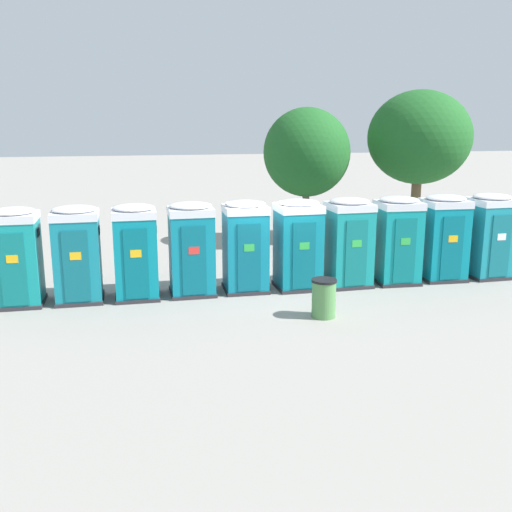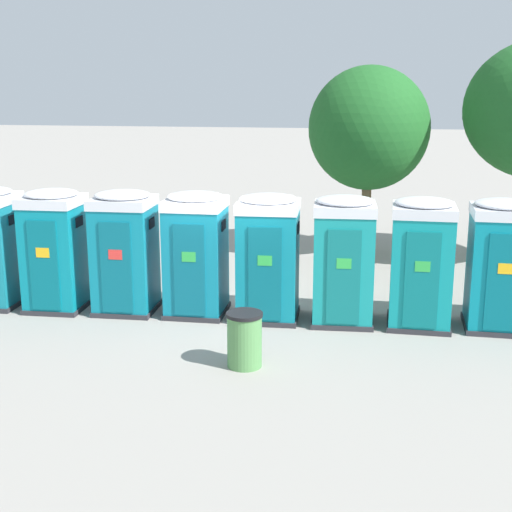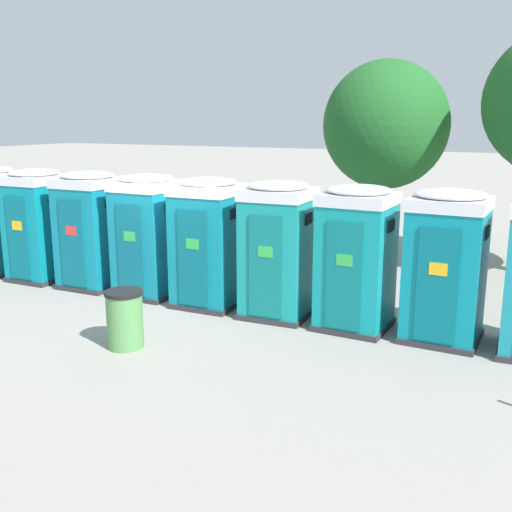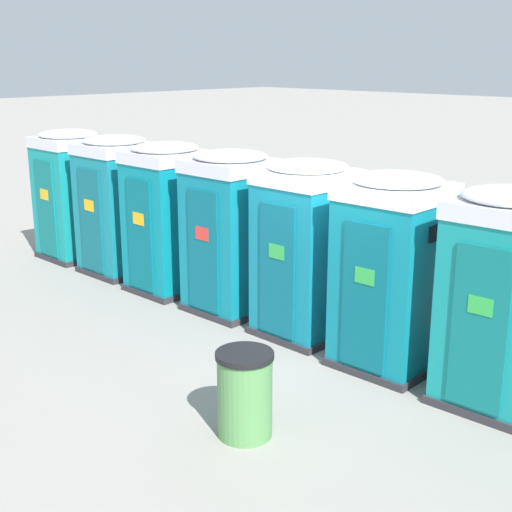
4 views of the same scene
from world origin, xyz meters
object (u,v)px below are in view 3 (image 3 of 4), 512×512
(portapotty_5, at_px, (208,242))
(portapotty_6, at_px, (278,249))
(portapotty_7, at_px, (356,257))
(portapotty_2, at_px, (38,224))
(portapotty_8, at_px, (446,265))
(portapotty_4, at_px, (148,235))
(portapotty_3, at_px, (91,229))
(street_tree_1, at_px, (386,125))
(trash_can, at_px, (125,319))

(portapotty_5, relative_size, portapotty_6, 1.00)
(portapotty_7, bearing_deg, portapotty_5, -179.70)
(portapotty_5, relative_size, portapotty_7, 1.00)
(portapotty_2, height_order, portapotty_8, same)
(portapotty_2, bearing_deg, portapotty_7, 0.53)
(portapotty_8, bearing_deg, portapotty_2, -179.07)
(portapotty_4, distance_m, portapotty_6, 2.99)
(portapotty_3, xyz_separation_m, portapotty_7, (5.98, -0.00, 0.00))
(portapotty_5, distance_m, portapotty_7, 2.99)
(portapotty_2, xyz_separation_m, street_tree_1, (6.37, 5.88, 2.17))
(portapotty_4, xyz_separation_m, portapotty_6, (2.99, -0.05, -0.00))
(portapotty_6, distance_m, portapotty_7, 1.49)
(trash_can, bearing_deg, street_tree_1, 77.12)
(portapotty_2, distance_m, portapotty_5, 4.49)
(portapotty_2, distance_m, portapotty_8, 8.97)
(portapotty_4, bearing_deg, portapotty_2, -177.78)
(portapotty_2, bearing_deg, portapotty_5, 0.68)
(street_tree_1, bearing_deg, portapotty_6, -93.80)
(portapotty_8, distance_m, street_tree_1, 6.66)
(portapotty_6, distance_m, street_tree_1, 6.22)
(portapotty_6, height_order, portapotty_7, same)
(portapotty_3, relative_size, portapotty_4, 1.00)
(portapotty_5, distance_m, street_tree_1, 6.50)
(portapotty_4, relative_size, trash_can, 2.68)
(trash_can, bearing_deg, portapotty_6, 59.24)
(portapotty_4, relative_size, portapotty_7, 1.00)
(portapotty_4, xyz_separation_m, portapotty_5, (1.50, -0.06, -0.00))
(portapotty_4, distance_m, portapotty_5, 1.50)
(portapotty_4, bearing_deg, portapotty_8, 0.28)
(portapotty_4, relative_size, street_tree_1, 0.50)
(portapotty_2, distance_m, portapotty_6, 5.98)
(portapotty_7, relative_size, portapotty_8, 1.00)
(portapotty_6, bearing_deg, portapotty_4, 179.00)
(street_tree_1, bearing_deg, portapotty_2, -137.28)
(portapotty_2, bearing_deg, portapotty_6, 0.61)
(portapotty_5, height_order, portapotty_6, same)
(portapotty_7, height_order, portapotty_8, same)
(portapotty_7, xyz_separation_m, street_tree_1, (-1.11, 5.81, 2.17))
(portapotty_2, bearing_deg, street_tree_1, 42.72)
(portapotty_4, height_order, trash_can, portapotty_4)
(portapotty_6, xyz_separation_m, portapotty_8, (2.99, 0.08, -0.00))
(portapotty_3, height_order, portapotty_8, same)
(portapotty_2, bearing_deg, portapotty_3, 2.70)
(street_tree_1, relative_size, trash_can, 5.39)
(portapotty_2, relative_size, portapotty_8, 1.00)
(portapotty_2, xyz_separation_m, portapotty_3, (1.49, 0.07, -0.00))
(portapotty_5, xyz_separation_m, portapotty_8, (4.48, 0.09, -0.00))
(portapotty_4, height_order, portapotty_6, same)
(portapotty_5, relative_size, trash_can, 2.68)
(portapotty_2, xyz_separation_m, portapotty_5, (4.49, 0.05, -0.00))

